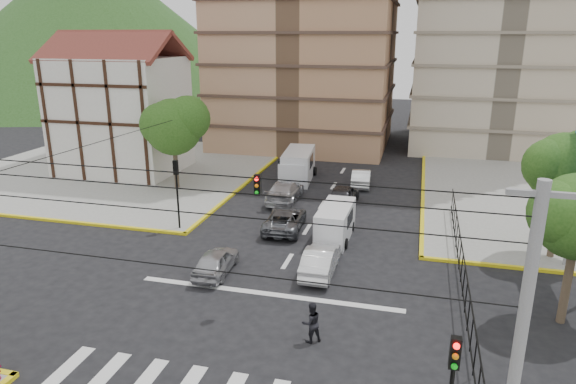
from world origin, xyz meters
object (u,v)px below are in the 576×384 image
(traffic_light_nw, at_px, (177,183))
(car_silver_front_left, at_px, (216,261))
(van_left_lane, at_px, (298,166))
(van_right_lane, at_px, (335,224))
(pedestrian_crosswalk, at_px, (311,322))
(car_white_front_right, at_px, (321,260))

(traffic_light_nw, relative_size, car_silver_front_left, 1.13)
(traffic_light_nw, height_order, car_silver_front_left, traffic_light_nw)
(traffic_light_nw, relative_size, van_left_lane, 0.75)
(van_right_lane, relative_size, car_silver_front_left, 1.17)
(traffic_light_nw, xyz_separation_m, pedestrian_crosswalk, (10.65, -9.93, -2.26))
(van_left_lane, height_order, car_white_front_right, van_left_lane)
(van_left_lane, height_order, car_silver_front_left, van_left_lane)
(van_left_lane, distance_m, car_silver_front_left, 18.07)
(van_left_lane, xyz_separation_m, pedestrian_crosswalk, (6.07, -22.87, -0.38))
(traffic_light_nw, bearing_deg, car_silver_front_left, -48.21)
(pedestrian_crosswalk, bearing_deg, van_right_lane, -121.91)
(car_white_front_right, bearing_deg, van_right_lane, -90.03)
(car_silver_front_left, distance_m, car_white_front_right, 5.42)
(car_silver_front_left, bearing_deg, traffic_light_nw, -50.58)
(car_white_front_right, xyz_separation_m, pedestrian_crosswalk, (0.84, -6.22, 0.14))
(car_white_front_right, bearing_deg, pedestrian_crosswalk, 97.08)
(car_silver_front_left, xyz_separation_m, car_white_front_right, (5.23, 1.41, 0.05))
(van_right_lane, height_order, pedestrian_crosswalk, van_right_lane)
(van_right_lane, relative_size, pedestrian_crosswalk, 2.65)
(van_right_lane, distance_m, van_left_lane, 13.10)
(van_right_lane, height_order, car_silver_front_left, van_right_lane)
(traffic_light_nw, xyz_separation_m, van_right_lane, (9.77, 0.91, -2.13))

